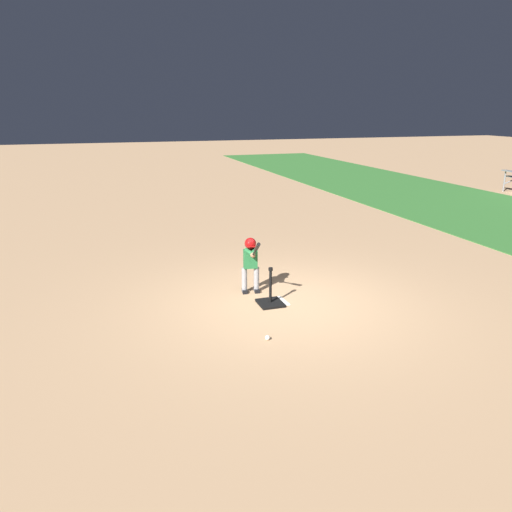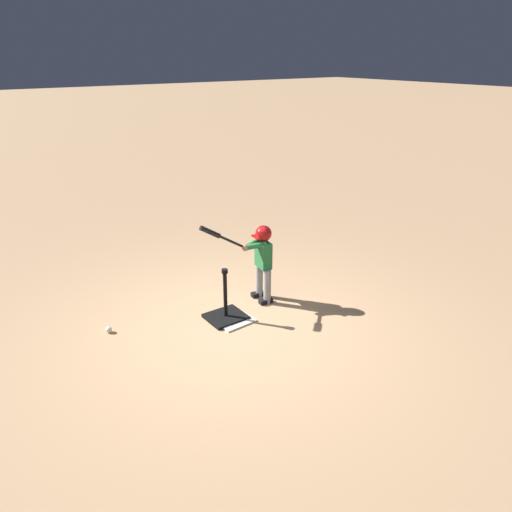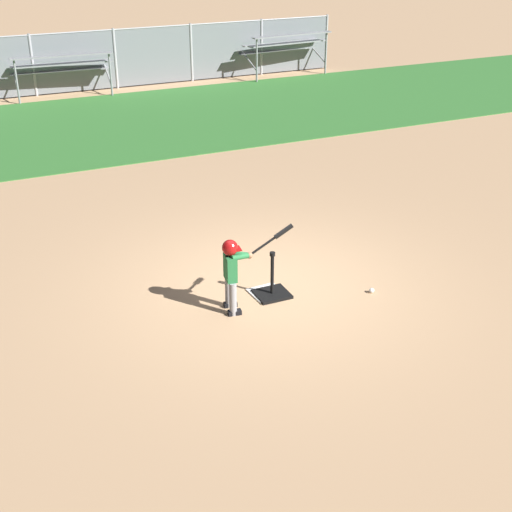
# 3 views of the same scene
# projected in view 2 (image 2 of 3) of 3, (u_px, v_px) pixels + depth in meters

# --- Properties ---
(ground_plane) EXTENTS (90.00, 90.00, 0.00)m
(ground_plane) POSITION_uv_depth(u_px,v_px,m) (233.00, 330.00, 5.97)
(ground_plane) COLOR tan
(home_plate) EXTENTS (0.47, 0.47, 0.02)m
(home_plate) POSITION_uv_depth(u_px,v_px,m) (232.00, 319.00, 6.19)
(home_plate) COLOR white
(home_plate) RESTS_ON ground_plane
(batting_tee) EXTENTS (0.47, 0.42, 0.67)m
(batting_tee) POSITION_uv_depth(u_px,v_px,m) (226.00, 312.00, 6.20)
(batting_tee) COLOR black
(batting_tee) RESTS_ON ground_plane
(batter_child) EXTENTS (0.97, 0.34, 1.18)m
(batter_child) POSITION_uv_depth(u_px,v_px,m) (261.00, 254.00, 6.44)
(batter_child) COLOR gray
(batter_child) RESTS_ON ground_plane
(baseball) EXTENTS (0.07, 0.07, 0.07)m
(baseball) POSITION_uv_depth(u_px,v_px,m) (109.00, 330.00, 5.91)
(baseball) COLOR white
(baseball) RESTS_ON ground_plane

